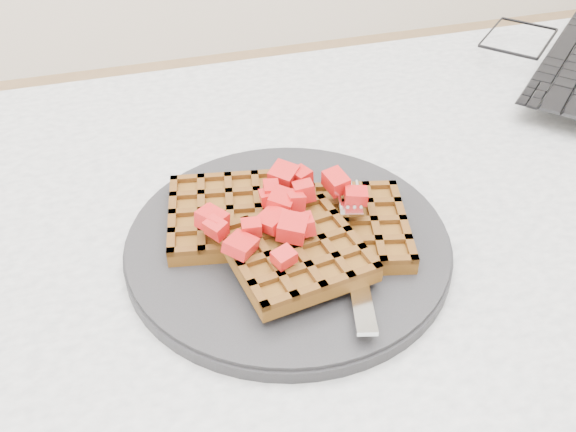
# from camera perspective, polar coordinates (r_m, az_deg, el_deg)

# --- Properties ---
(table) EXTENTS (1.20, 0.80, 0.75)m
(table) POSITION_cam_1_polar(r_m,az_deg,el_deg) (0.69, 9.03, -8.82)
(table) COLOR silver
(table) RESTS_ON ground
(plate) EXTENTS (0.29, 0.29, 0.02)m
(plate) POSITION_cam_1_polar(r_m,az_deg,el_deg) (0.58, 0.00, -2.43)
(plate) COLOR black
(plate) RESTS_ON table
(waffles) EXTENTS (0.23, 0.20, 0.03)m
(waffles) POSITION_cam_1_polar(r_m,az_deg,el_deg) (0.57, 0.12, -1.22)
(waffles) COLOR brown
(waffles) RESTS_ON plate
(strawberry_pile) EXTENTS (0.15, 0.15, 0.02)m
(strawberry_pile) POSITION_cam_1_polar(r_m,az_deg,el_deg) (0.55, 0.00, 1.12)
(strawberry_pile) COLOR #A70C0F
(strawberry_pile) RESTS_ON waffles
(fork) EXTENTS (0.07, 0.18, 0.02)m
(fork) POSITION_cam_1_polar(r_m,az_deg,el_deg) (0.55, 5.85, -3.04)
(fork) COLOR silver
(fork) RESTS_ON plate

